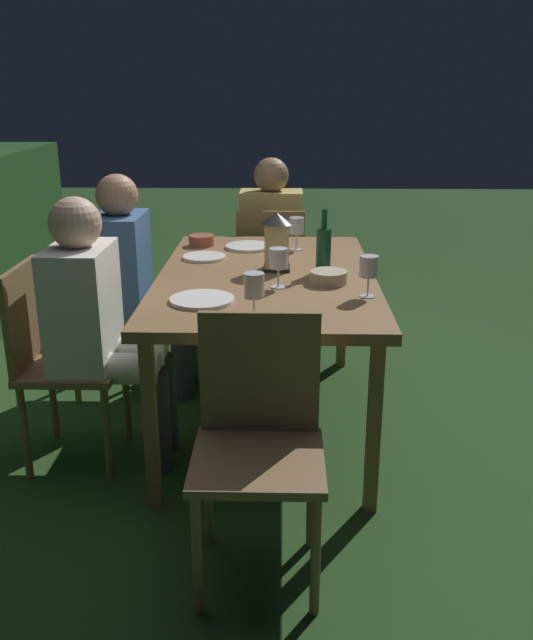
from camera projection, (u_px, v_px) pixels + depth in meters
ground_plane at (266, 421)px, 3.38m from camera, size 16.00×16.00×0.00m
dining_table at (266, 285)px, 3.16m from camera, size 1.60×0.97×0.75m
chair_head_near at (259, 436)px, 2.23m from camera, size 0.40×0.42×0.87m
chair_head_far at (271, 271)px, 4.22m from camera, size 0.40×0.42×0.87m
person_in_mustard at (271, 239)px, 4.36m from camera, size 0.48×0.38×1.15m
chair_side_right_a at (56, 355)px, 2.91m from camera, size 0.42×0.40×0.87m
person_in_cream at (99, 321)px, 2.85m from camera, size 0.38×0.47×1.15m
chair_side_right_b at (99, 303)px, 3.59m from camera, size 0.42×0.40×0.87m
person_in_blue at (135, 275)px, 3.54m from camera, size 0.38×0.47×1.15m
lantern_centerpiece at (277, 238)px, 3.16m from camera, size 0.15×0.15×0.27m
green_bottle_on_table at (324, 249)px, 3.12m from camera, size 0.07×0.07×0.29m
wine_glass_a at (369, 269)px, 2.76m from camera, size 0.08×0.08×0.17m
wine_glass_b at (254, 287)px, 2.51m from camera, size 0.08×0.08×0.17m
wine_glass_c at (278, 260)px, 2.89m from camera, size 0.08×0.08×0.17m
wine_glass_d at (297, 227)px, 3.55m from camera, size 0.08×0.08×0.17m
plate_a at (202, 300)px, 2.73m from camera, size 0.26×0.26×0.01m
plate_b at (204, 257)px, 3.41m from camera, size 0.21×0.21×0.01m
plate_c at (249, 247)px, 3.63m from camera, size 0.24×0.24×0.01m
bowl_olives at (201, 240)px, 3.67m from camera, size 0.13×0.13×0.06m
bowl_bread at (328, 277)px, 2.98m from camera, size 0.16×0.16×0.05m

